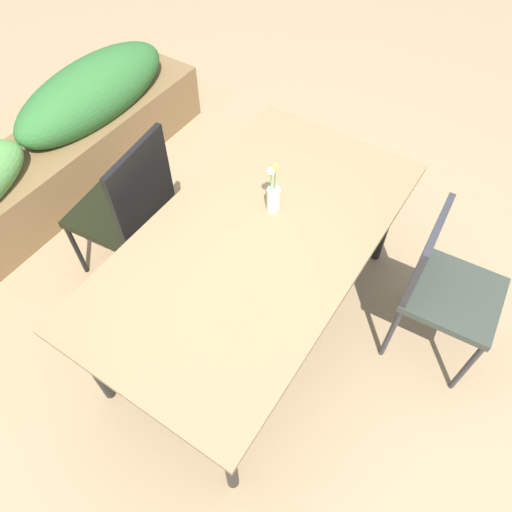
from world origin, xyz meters
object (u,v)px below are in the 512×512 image
Objects in this scene: dining_table at (256,245)px; chair_far_side at (129,205)px; planter_box at (31,165)px; chair_near_right at (443,283)px; flower_vase at (273,195)px.

chair_far_side is (-0.04, 0.79, -0.15)m from dining_table.
chair_far_side is 0.34× the size of planter_box.
chair_far_side reaches higher than planter_box.
flower_vase reaches higher than chair_near_right.
chair_near_right is at bearing -64.06° from dining_table.
dining_table is 0.80m from chair_far_side.
planter_box is (-0.40, 2.51, -0.19)m from chair_near_right.
chair_near_right reaches higher than dining_table.
chair_far_side reaches higher than dining_table.
chair_near_right is 0.93× the size of chair_far_side.
flower_vase is at bearing -83.03° from planter_box.
chair_near_right is 3.18× the size of flower_vase.
dining_table is at bearing -171.07° from flower_vase.
chair_far_side is at bearing 107.45° from flower_vase.
flower_vase is 1.76m from planter_box.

